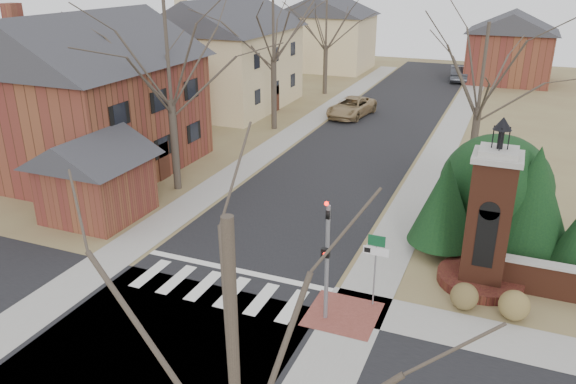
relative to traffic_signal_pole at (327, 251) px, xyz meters
The scene contains 28 objects.
ground 5.05m from the traffic_signal_pole, behind, with size 120.00×120.00×0.00m, color brown.
main_street 22.01m from the traffic_signal_pole, 101.35° to the left, with size 8.00×70.00×0.01m, color black.
cross_street 6.16m from the traffic_signal_pole, 140.28° to the right, with size 120.00×8.00×0.01m, color black.
crosswalk_zone 5.02m from the traffic_signal_pole, behind, with size 8.00×2.20×0.02m, color silver.
stop_bar 5.30m from the traffic_signal_pole, 158.11° to the left, with size 8.00×0.35×0.02m, color silver.
sidewalk_right_main 21.60m from the traffic_signal_pole, 87.59° to the left, with size 2.00×60.00×0.02m, color gray.
sidewalk_left 23.58m from the traffic_signal_pole, 113.91° to the left, with size 2.00×60.00×0.02m, color gray.
curb_apron 2.66m from the traffic_signal_pole, 40.52° to the left, with size 2.40×2.40×0.02m, color brown.
traffic_signal_pole is the anchor object (origin of this frame).
sign_post 2.02m from the traffic_signal_pole, 47.57° to the left, with size 0.90×0.07×2.75m.
brick_gate_monument 6.47m from the traffic_signal_pole, 43.24° to the left, with size 3.20×3.20×6.47m.
house_brick_left 19.81m from the traffic_signal_pole, 151.43° to the left, with size 9.80×11.80×9.42m.
house_stucco_left 31.92m from the traffic_signal_pole, 123.97° to the left, with size 9.80×12.80×9.28m.
garage_left 13.40m from the traffic_signal_pole, 163.01° to the left, with size 4.80×4.80×4.29m.
house_distant_left 50.18m from the traffic_signal_pole, 108.98° to the left, with size 10.80×8.80×8.53m.
house_distant_right 47.58m from the traffic_signal_pole, 85.55° to the left, with size 8.80×8.80×7.30m.
evergreen_near 7.06m from the traffic_signal_pole, 65.72° to the left, with size 2.80×2.80×4.10m.
evergreen_mid 9.83m from the traffic_signal_pole, 50.89° to the left, with size 3.40×3.40×4.70m.
evergreen_mass 10.09m from the traffic_signal_pole, 62.23° to the left, with size 4.80×4.80×4.80m, color black.
bare_tree_0 14.99m from the traffic_signal_pole, 143.29° to the left, with size 8.05×8.05×11.15m.
bare_tree_1 24.83m from the traffic_signal_pole, 117.81° to the left, with size 8.40×8.40×11.64m.
bare_tree_2 36.66m from the traffic_signal_pole, 108.92° to the left, with size 7.35×7.35×10.19m.
bare_tree_3 16.28m from the traffic_signal_pole, 78.28° to the left, with size 7.00×7.00×9.70m.
bare_tree_4 10.43m from the traffic_signal_pole, 79.93° to the right, with size 6.65×6.65×9.21m.
pickup_truck 28.03m from the traffic_signal_pole, 104.59° to the left, with size 2.48×5.37×1.49m, color #997D53.
distant_car 45.63m from the traffic_signal_pole, 91.13° to the left, with size 1.67×4.78×1.57m, color #37393F.
dry_shrub_left 5.37m from the traffic_signal_pole, 29.44° to the left, with size 0.97×0.97×0.97m, color brown.
dry_shrub_right 6.73m from the traffic_signal_pole, 22.26° to the left, with size 1.04×1.04×1.04m, color brown.
Camera 1 is at (9.29, -14.88, 11.22)m, focal length 35.00 mm.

